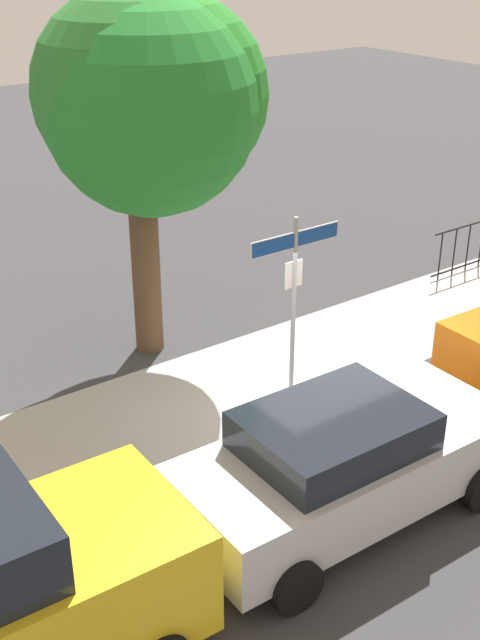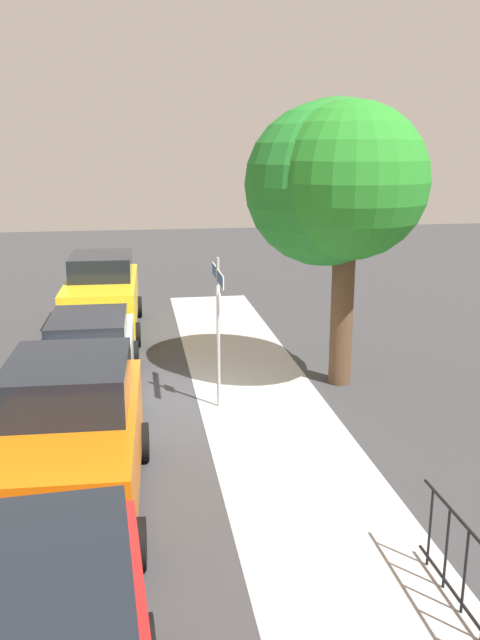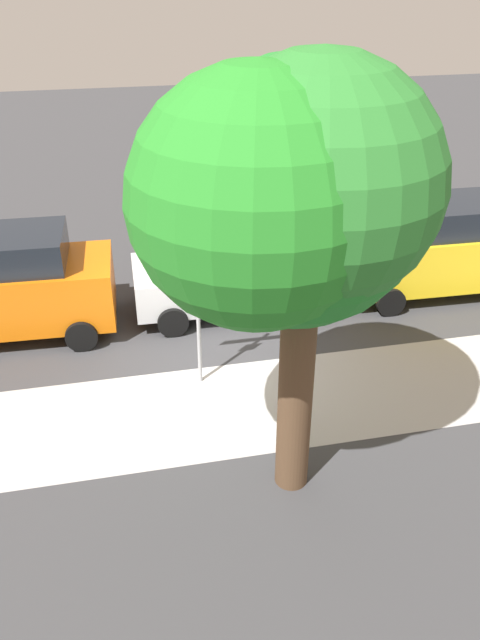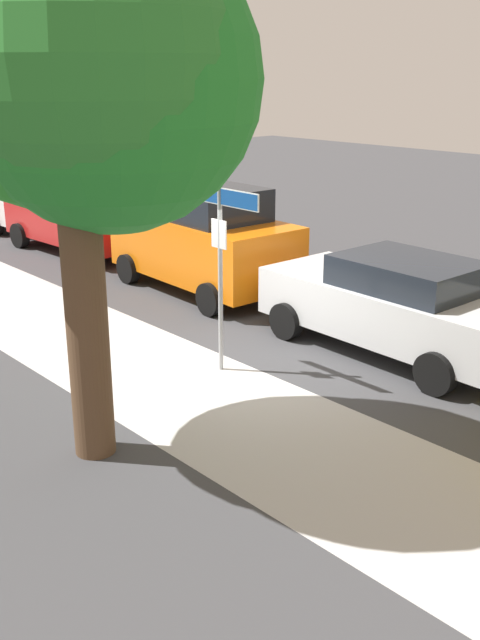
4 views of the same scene
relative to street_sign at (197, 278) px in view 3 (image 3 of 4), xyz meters
name	(u,v)px [view 3 (image 3 of 4)]	position (x,y,z in m)	size (l,w,h in m)	color
ground_plane	(199,368)	(-0.04, -0.40, -2.14)	(60.00, 60.00, 0.00)	#38383A
sidewalk_strip	(94,425)	(1.96, 0.90, -2.13)	(24.00, 2.60, 0.00)	#AAA7A5
street_sign	(197,278)	(0.00, 0.00, 0.00)	(1.64, 0.07, 3.03)	#9EA0A5
shade_tree	(290,195)	(-0.83, 2.55, 2.26)	(3.83, 3.56, 6.08)	brown
car_yellow	(445,247)	(-6.09, -2.51, -1.07)	(4.66, 2.21, 2.17)	yellow
car_silver	(239,274)	(-1.29, -2.60, -1.31)	(4.51, 2.10, 1.61)	silver
car_orange	(8,286)	(3.51, -2.56, -1.06)	(4.36, 2.25, 2.19)	orange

